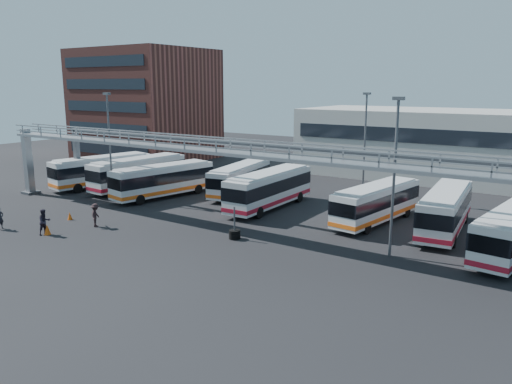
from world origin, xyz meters
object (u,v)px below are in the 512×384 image
Objects in this scene: light_pole_back at (365,140)px; cone_left at (47,230)px; bus_1 at (138,172)px; bus_2 at (163,179)px; bus_3 at (240,178)px; light_pole_left at (110,140)px; bus_7 at (446,209)px; cone_right at (70,216)px; tire_stack at (235,233)px; bus_0 at (102,170)px; pedestrian_a at (0,218)px; bus_6 at (377,202)px; light_pole_mid at (394,169)px; pedestrian_b at (44,222)px; bus_4 at (269,188)px; pedestrian_c at (96,215)px.

light_pole_back is 29.20m from cone_left.
light_pole_back is 23.63m from bus_1.
bus_3 is at bearing 54.74° from bus_2.
light_pole_left reaches higher than cone_left.
bus_7 reaches higher than bus_2.
bus_2 reaches higher than cone_right.
tire_stack is at bearing -65.84° from bus_3.
bus_0 is 35.42m from bus_7.
pedestrian_a is at bearing -126.38° from light_pole_back.
cone_right is at bearing -139.98° from bus_6.
bus_0 is at bearing 11.99° from pedestrian_a.
bus_3 is 0.99× the size of bus_6.
bus_2 is at bearing 9.81° from bus_0.
light_pole_back is at bearing 44.17° from bus_2.
bus_3 reaches higher than cone_right.
bus_0 reaches higher than cone_right.
bus_6 is 16.47× the size of cone_right.
light_pole_mid is 15.98× the size of cone_right.
bus_7 is (5.24, 0.31, 0.09)m from bus_6.
cone_right is (8.75, -10.58, -1.53)m from bus_0.
light_pole_mid reaches higher than bus_1.
light_pole_left is 13.00× the size of cone_left.
cone_left is at bearing -120.80° from light_pole_back.
bus_1 is 16.68m from pedestrian_b.
bus_4 reaches higher than pedestrian_a.
bus_7 is at bearing 17.98° from bus_2.
light_pole_left reaches higher than bus_7.
cone_left is (-3.80, -19.26, -1.31)m from bus_3.
bus_6 is (-3.64, 7.13, -4.00)m from light_pole_mid.
bus_3 is at bearing 68.93° from cone_right.
bus_6 is at bearing 14.12° from light_pole_left.
bus_0 reaches higher than pedestrian_b.
light_pole_mid is 0.93× the size of bus_2.
bus_6 is 12.09m from tire_stack.
bus_7 is 33.94m from pedestrian_a.
bus_0 is (-33.69, 4.49, -3.87)m from light_pole_mid.
bus_3 is at bearing 43.36° from light_pole_left.
bus_4 is 1.06× the size of bus_6.
pedestrian_a is at bearing -153.80° from tire_stack.
bus_4 is 15.06m from pedestrian_c.
tire_stack is (-10.55, -2.70, -5.33)m from light_pole_mid.
bus_3 is 5.95× the size of pedestrian_a.
bus_4 is at bearing 16.32° from bus_0.
pedestrian_a is at bearing -88.46° from bus_2.
light_pole_left is 28.02m from light_pole_mid.
bus_6 is 25.44m from cone_left.
pedestrian_c is at bearing -20.77° from pedestrian_b.
bus_7 reaches higher than cone_left.
light_pole_left is at bearing -157.69° from bus_6.
light_pole_mid is 12.12m from tire_stack.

